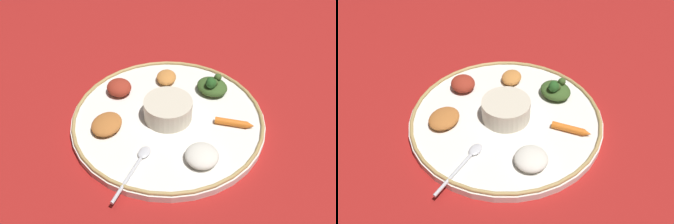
{
  "view_description": "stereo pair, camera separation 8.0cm",
  "coord_description": "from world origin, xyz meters",
  "views": [
    {
      "loc": [
        0.02,
        0.6,
        0.57
      ],
      "look_at": [
        0.0,
        0.0,
        0.03
      ],
      "focal_mm": 38.95,
      "sensor_mm": 36.0,
      "label": 1
    },
    {
      "loc": [
        -0.06,
        0.59,
        0.57
      ],
      "look_at": [
        0.0,
        0.0,
        0.03
      ],
      "focal_mm": 38.95,
      "sensor_mm": 36.0,
      "label": 2
    }
  ],
  "objects": [
    {
      "name": "platter_rim",
      "position": [
        0.0,
        0.0,
        0.02
      ],
      "size": [
        0.43,
        0.43,
        0.01
      ],
      "primitive_type": "torus",
      "color": "tan",
      "rests_on": "platter"
    },
    {
      "name": "ground_plane",
      "position": [
        0.0,
        0.0,
        0.0
      ],
      "size": [
        2.4,
        2.4,
        0.0
      ],
      "primitive_type": "plane",
      "color": "maroon"
    },
    {
      "name": "mound_chickpea",
      "position": [
        0.13,
        0.03,
        0.03
      ],
      "size": [
        0.09,
        0.09,
        0.02
      ],
      "primitive_type": "ellipsoid",
      "rotation": [
        0.0,
        0.0,
        4.33
      ],
      "color": "#B2662D",
      "rests_on": "platter"
    },
    {
      "name": "platter",
      "position": [
        0.0,
        0.0,
        0.01
      ],
      "size": [
        0.43,
        0.43,
        0.02
      ],
      "primitive_type": "cylinder",
      "color": "white",
      "rests_on": "ground_plane"
    },
    {
      "name": "mound_beet",
      "position": [
        0.11,
        -0.09,
        0.03
      ],
      "size": [
        0.08,
        0.08,
        0.03
      ],
      "primitive_type": "ellipsoid",
      "rotation": [
        0.0,
        0.0,
        2.01
      ],
      "color": "maroon",
      "rests_on": "platter"
    },
    {
      "name": "greens_pile",
      "position": [
        -0.11,
        -0.09,
        0.04
      ],
      "size": [
        0.1,
        0.1,
        0.05
      ],
      "color": "#385623",
      "rests_on": "platter"
    },
    {
      "name": "carrot_near_spoon",
      "position": [
        -0.14,
        0.03,
        0.02
      ],
      "size": [
        0.09,
        0.04,
        0.02
      ],
      "color": "orange",
      "rests_on": "platter"
    },
    {
      "name": "mound_squash",
      "position": [
        0.0,
        -0.13,
        0.03
      ],
      "size": [
        0.06,
        0.07,
        0.02
      ],
      "primitive_type": "ellipsoid",
      "rotation": [
        0.0,
        0.0,
        4.55
      ],
      "color": "#C67A38",
      "rests_on": "platter"
    },
    {
      "name": "center_bowl",
      "position": [
        0.0,
        0.0,
        0.04
      ],
      "size": [
        0.11,
        0.11,
        0.05
      ],
      "color": "beige",
      "rests_on": "platter"
    },
    {
      "name": "spoon",
      "position": [
        0.06,
        0.14,
        0.02
      ],
      "size": [
        0.08,
        0.14,
        0.01
      ],
      "color": "silver",
      "rests_on": "platter"
    },
    {
      "name": "mound_rice_white",
      "position": [
        -0.06,
        0.13,
        0.03
      ],
      "size": [
        0.07,
        0.07,
        0.03
      ],
      "primitive_type": "ellipsoid",
      "rotation": [
        0.0,
        0.0,
        1.61
      ],
      "color": "silver",
      "rests_on": "platter"
    }
  ]
}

